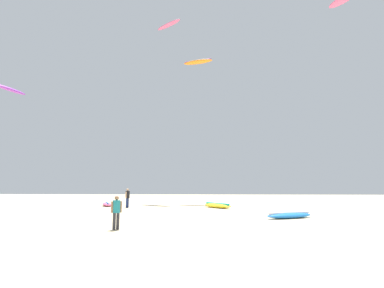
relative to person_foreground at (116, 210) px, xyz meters
name	(u,v)px	position (x,y,z in m)	size (l,w,h in m)	color
ground_plane	(153,248)	(2.49, -3.98, -0.90)	(120.00, 120.00, 0.00)	beige
person_foreground	(116,210)	(0.00, 0.00, 0.00)	(0.45, 0.35, 1.54)	#2D2D33
person_midground	(127,196)	(-3.25, 13.82, 0.12)	(0.40, 0.55, 1.76)	navy
kite_grounded_near	(289,215)	(9.28, 5.40, -0.71)	(3.38, 2.31, 0.42)	blue
kite_grounded_mid	(217,205)	(5.02, 14.12, -0.69)	(3.00, 3.71, 0.47)	yellow
kite_grounded_far	(107,204)	(-5.87, 15.94, -0.72)	(2.01, 3.22, 0.40)	#E5598C
kite_aloft_0	(343,0)	(19.60, 18.72, 22.05)	(2.79, 3.56, 0.70)	#E5598C
kite_aloft_1	(169,25)	(-1.20, 25.08, 23.25)	(4.19, 3.69, 0.82)	#E5598C
kite_aloft_3	(198,62)	(2.93, 23.22, 16.96)	(3.98, 2.13, 0.45)	orange
kite_aloft_4	(9,89)	(-15.76, 14.26, 10.75)	(2.10, 3.96, 0.69)	purple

